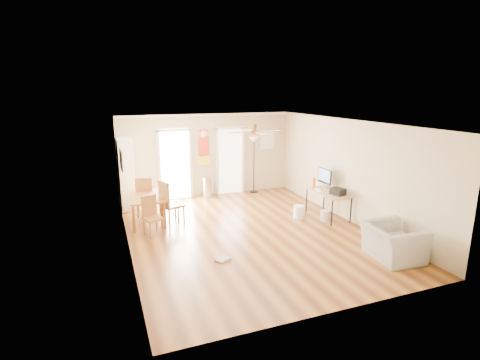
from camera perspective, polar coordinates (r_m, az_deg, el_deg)
name	(u,v)px	position (r m, az deg, el deg)	size (l,w,h in m)	color
floor	(249,232)	(8.94, 1.38, -8.03)	(7.00, 7.00, 0.00)	brown
ceiling	(250,123)	(8.34, 1.48, 8.80)	(5.50, 7.00, 0.00)	silver
wall_back	(208,155)	(11.80, -5.02, 3.82)	(5.50, 0.04, 2.60)	beige
wall_front	(340,232)	(5.61, 15.17, -7.78)	(5.50, 0.04, 2.60)	beige
wall_left	(125,191)	(7.96, -17.24, -1.57)	(0.04, 7.00, 2.60)	beige
wall_right	(348,171)	(9.90, 16.34, 1.41)	(0.04, 7.00, 2.60)	beige
crown_molding	(250,125)	(8.34, 1.48, 8.53)	(5.50, 7.00, 0.08)	white
kitchen_doorway	(175,165)	(11.59, -9.97, 2.24)	(0.90, 0.10, 2.10)	white
bathroom_doorway	(230,161)	(12.05, -1.54, 2.87)	(0.80, 0.10, 2.10)	white
wall_decal	(204,148)	(11.70, -5.60, 4.97)	(0.46, 0.03, 1.10)	red
ac_grille	(267,140)	(12.42, 4.17, 6.20)	(0.50, 0.04, 0.60)	white
framed_poster	(121,160)	(9.24, -17.87, 2.99)	(0.04, 0.66, 0.48)	black
ceiling_fan	(255,132)	(8.08, 2.28, 7.43)	(1.24, 1.24, 0.20)	#593819
bookshelf	(126,173)	(10.99, -17.09, 0.98)	(0.40, 0.91, 2.01)	white
dining_table	(148,209)	(9.80, -14.00, -4.30)	(0.85, 1.41, 0.71)	olive
dining_chair_right_a	(170,201)	(9.65, -10.70, -3.27)	(0.44, 0.44, 1.07)	#9D6732
dining_chair_right_b	(172,203)	(9.40, -10.43, -3.48)	(0.47, 0.47, 1.14)	#9D5C32
dining_chair_near	(153,216)	(8.85, -13.26, -5.48)	(0.38, 0.38, 0.92)	#965C30
dining_chair_far	(145,196)	(10.32, -14.47, -2.39)	(0.44, 0.44, 1.06)	#A35F34
trash_can	(208,188)	(11.68, -4.99, -1.17)	(0.30, 0.30, 0.65)	#B1B1B4
torchiere_lamp	(254,165)	(12.11, 2.15, 2.34)	(0.35, 0.35, 1.86)	black
computer_desk	(328,204)	(10.14, 13.35, -3.69)	(0.65, 1.29, 0.69)	#A5845A
imac	(325,179)	(10.31, 12.89, 0.21)	(0.08, 0.59, 0.55)	black
keyboard	(319,190)	(10.10, 12.02, -1.59)	(0.12, 0.37, 0.01)	white
printer	(338,191)	(9.82, 14.85, -1.72)	(0.28, 0.33, 0.17)	black
orange_bottle	(314,182)	(10.46, 11.31, -0.34)	(0.09, 0.09, 0.26)	#FF4D16
wastebasket_a	(299,212)	(9.99, 9.06, -4.85)	(0.28, 0.28, 0.33)	white
wastebasket_b	(325,215)	(9.93, 12.91, -5.35)	(0.23, 0.23, 0.26)	silver
floor_cloth	(223,259)	(7.56, -2.67, -12.13)	(0.27, 0.21, 0.04)	gray
armchair	(392,242)	(8.09, 22.41, -8.82)	(1.09, 0.95, 0.71)	#999894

